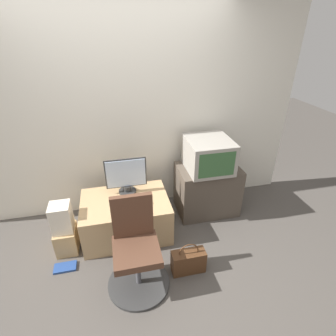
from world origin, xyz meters
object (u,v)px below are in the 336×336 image
Objects in this scene: keyboard at (129,207)px; crt_tv at (208,155)px; office_chair at (136,254)px; mouse at (149,203)px; book at (65,267)px; handbag at (188,261)px; main_monitor at (126,177)px; cardboard_box_lower at (67,239)px.

crt_tv is at bearing 18.16° from keyboard.
office_chair is at bearing -138.19° from crt_tv.
mouse is 1.08m from book.
mouse reaches higher than book.
handbag is at bearing 0.11° from office_chair.
main_monitor is 1.15m from handbag.
office_chair is at bearing -179.89° from handbag.
mouse is 0.18× the size of handbag.
main_monitor is at bearing 38.23° from book.
mouse is 0.30× the size of book.
cardboard_box_lower is at bearing 179.01° from keyboard.
cardboard_box_lower is at bearing -179.56° from mouse.
mouse reaches higher than cardboard_box_lower.
keyboard is at bearing 132.12° from handbag.
handbag is 1.27m from book.
main_monitor is at bearing 87.97° from keyboard.
main_monitor is at bearing 22.76° from cardboard_box_lower.
mouse is 0.64m from office_chair.
office_chair is 4.13× the size of book.
office_chair is (-0.01, -0.88, -0.31)m from main_monitor.
crt_tv is (0.99, 0.02, 0.16)m from main_monitor.
keyboard is at bearing -92.03° from main_monitor.
main_monitor is 0.37m from keyboard.
main_monitor is at bearing 119.68° from handbag.
mouse is at bearing 4.98° from keyboard.
crt_tv reaches higher than office_chair.
crt_tv is (1.00, 0.33, 0.37)m from keyboard.
book is (-1.23, 0.31, -0.12)m from handbag.
handbag reaches higher than cardboard_box_lower.
mouse is 0.07× the size of office_chair.
crt_tv is 1.43m from office_chair.
cardboard_box_lower is (-0.72, -0.30, -0.53)m from main_monitor.
crt_tv is 1.24m from handbag.
handbag is (0.51, -0.57, -0.34)m from keyboard.
cardboard_box_lower is (-1.71, -0.32, -0.69)m from crt_tv.
keyboard is (-0.01, -0.31, -0.20)m from main_monitor.
office_chair is (0.00, -0.57, -0.11)m from keyboard.
mouse is 0.74m from handbag.
book is at bearing 156.84° from office_chair.
crt_tv is at bearing 1.00° from main_monitor.
cardboard_box_lower is 0.30m from book.
main_monitor is 7.17× the size of mouse.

